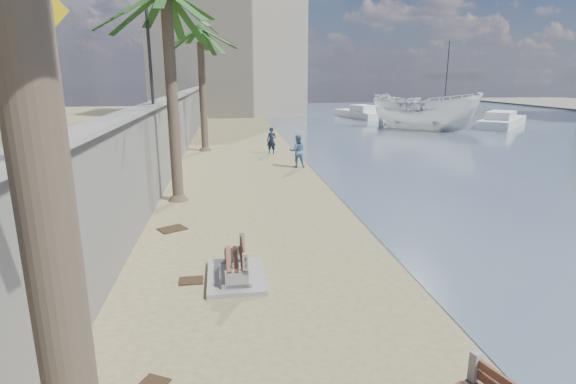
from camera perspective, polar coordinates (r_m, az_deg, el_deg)
ground_plane at (r=8.07m, az=10.90°, el=-20.87°), size 140.00×140.00×0.00m
seawall at (r=26.53m, az=-14.06°, el=7.78°), size 0.45×70.00×3.50m
wall_cap at (r=26.39m, az=-14.30°, el=11.66°), size 0.80×70.00×0.12m
end_building at (r=58.26m, az=-7.69°, el=16.65°), size 18.00×12.00×14.00m
bench_far at (r=10.74m, az=-6.67°, el=-9.11°), size 1.36×1.97×0.82m
palm_back at (r=29.36m, az=-11.13°, el=19.39°), size 5.00×5.00×8.31m
pedestrian_sign at (r=8.19m, az=-28.33°, el=16.46°), size 0.78×0.07×2.40m
streetlight at (r=18.54m, az=-17.46°, el=20.05°), size 0.28×0.28×5.12m
person_a at (r=27.81m, az=-2.12°, el=6.79°), size 0.80×0.70×1.86m
person_b at (r=23.56m, az=1.21°, el=5.42°), size 0.92×0.72×1.88m
boat_cruiser at (r=42.05m, az=16.83°, el=9.96°), size 5.34×5.35×4.38m
yacht_near at (r=48.11m, az=25.57°, el=7.94°), size 8.43×8.76×1.50m
yacht_far at (r=53.25m, az=8.98°, el=9.66°), size 4.01×8.60×1.50m
sailboat_west at (r=61.37m, az=19.16°, el=9.62°), size 6.21×6.25×8.98m
debris_c at (r=14.54m, az=-14.48°, el=-4.56°), size 1.01×0.95×0.03m
debris_d at (r=10.91m, az=-12.19°, el=-10.93°), size 0.56×0.46×0.03m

